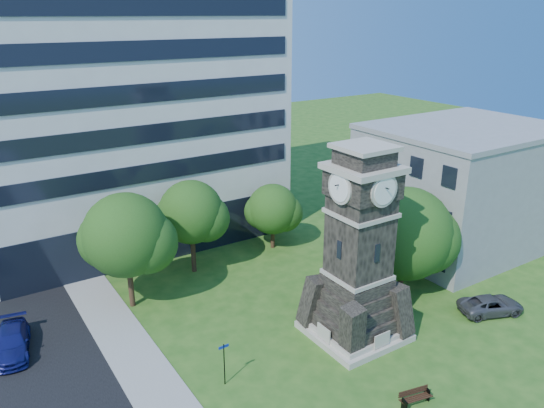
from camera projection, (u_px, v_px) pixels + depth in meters
ground at (337, 366)px, 30.43m from camera, size 160.00×160.00×0.00m
sidewalk at (148, 377)px, 29.52m from camera, size 3.00×70.00×0.06m
clock_tower at (358, 258)px, 31.75m from camera, size 5.40×5.40×12.22m
office_tall at (117, 75)px, 44.36m from camera, size 26.20×15.11×28.60m
office_low at (461, 186)px, 45.18m from camera, size 15.20×12.20×10.40m
car_street_north at (12, 342)px, 31.46m from camera, size 2.80×5.02×1.38m
car_east_lot at (491, 305)px, 35.65m from camera, size 4.78×3.43×1.21m
park_bench at (415, 397)px, 27.30m from camera, size 1.77×0.47×0.92m
street_sign at (224, 359)px, 28.44m from camera, size 0.61×0.06×2.55m
tree_nw at (127, 238)px, 35.07m from camera, size 6.25×5.69×8.15m
tree_nc at (192, 214)px, 40.07m from camera, size 5.36×4.88×7.40m
tree_ne at (273, 210)px, 44.74m from camera, size 4.72×4.29×5.68m
tree_east at (406, 236)px, 37.43m from camera, size 7.34×6.67×7.81m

